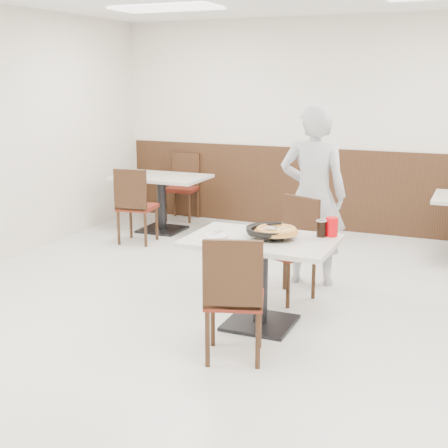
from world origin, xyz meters
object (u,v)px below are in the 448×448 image
at_px(chair_far, 287,250).
at_px(bg_chair_left_near, 137,205).
at_px(pizza, 276,232).
at_px(side_plate, 216,236).
at_px(pizza_pan, 271,233).
at_px(chair_near, 234,296).
at_px(red_cup, 332,227).
at_px(bg_table_left, 162,203).
at_px(bg_chair_left_far, 182,187).
at_px(diner_person, 313,195).
at_px(cola_glass, 321,229).
at_px(main_table, 261,282).

bearing_deg(chair_far, bg_chair_left_near, -3.66).
distance_m(pizza, side_plate, 0.50).
bearing_deg(pizza_pan, chair_near, -92.77).
relative_size(red_cup, bg_table_left, 0.13).
relative_size(pizza_pan, bg_chair_left_near, 0.40).
relative_size(side_plate, bg_chair_left_far, 0.20).
bearing_deg(chair_far, red_cup, 165.35).
height_order(pizza, bg_table_left, pizza).
bearing_deg(diner_person, chair_near, 78.66).
bearing_deg(pizza, cola_glass, 34.45).
bearing_deg(bg_chair_left_near, chair_far, -34.38).
xyz_separation_m(main_table, red_cup, (0.51, 0.30, 0.45)).
relative_size(pizza_pan, red_cup, 2.40).
xyz_separation_m(main_table, pizza_pan, (0.06, 0.05, 0.42)).
height_order(red_cup, bg_chair_left_near, bg_chair_left_near).
bearing_deg(chair_near, bg_chair_left_far, 103.57).
xyz_separation_m(pizza_pan, bg_chair_left_near, (-2.39, 1.88, -0.32)).
xyz_separation_m(pizza_pan, cola_glass, (0.37, 0.20, 0.02)).
distance_m(main_table, pizza, 0.45).
height_order(main_table, pizza_pan, pizza_pan).
height_order(main_table, bg_chair_left_near, bg_chair_left_near).
xyz_separation_m(bg_table_left, bg_chair_left_near, (0.01, -0.66, 0.10)).
relative_size(main_table, pizza, 3.41).
relative_size(cola_glass, bg_table_left, 0.11).
bearing_deg(cola_glass, pizza_pan, -151.33).
xyz_separation_m(chair_near, chair_far, (-0.02, 1.36, 0.00)).
height_order(pizza, red_cup, red_cup).
relative_size(bg_table_left, bg_chair_left_near, 1.26).
distance_m(side_plate, bg_chair_left_near, 2.84).
relative_size(main_table, diner_person, 0.67).
bearing_deg(cola_glass, side_plate, -156.05).
bearing_deg(pizza, bg_table_left, 133.89).
bearing_deg(bg_chair_left_near, red_cup, -36.54).
relative_size(cola_glass, bg_chair_left_far, 0.14).
xyz_separation_m(bg_table_left, bg_chair_left_far, (-0.05, 0.70, 0.10)).
height_order(red_cup, bg_table_left, red_cup).
bearing_deg(side_plate, bg_table_left, 126.31).
height_order(pizza_pan, bg_table_left, pizza_pan).
xyz_separation_m(side_plate, red_cup, (0.87, 0.40, 0.07)).
xyz_separation_m(chair_far, cola_glass, (0.43, -0.45, 0.34)).
distance_m(cola_glass, bg_chair_left_far, 4.16).
bearing_deg(chair_near, side_plate, 107.37).
distance_m(main_table, red_cup, 0.75).
height_order(pizza_pan, bg_chair_left_far, bg_chair_left_far).
height_order(main_table, side_plate, side_plate).
bearing_deg(bg_chair_left_far, pizza, 121.52).
xyz_separation_m(side_plate, cola_glass, (0.80, 0.35, 0.06)).
bearing_deg(chair_far, bg_chair_left_far, -23.06).
bearing_deg(chair_near, pizza, 64.89).
bearing_deg(bg_table_left, bg_chair_left_far, 94.37).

